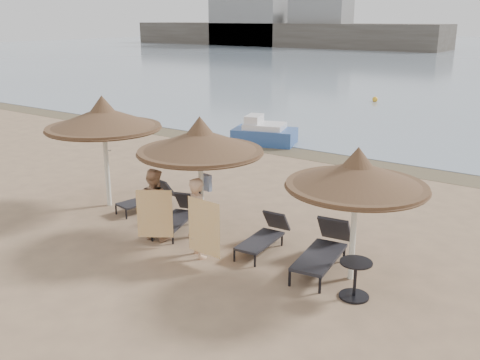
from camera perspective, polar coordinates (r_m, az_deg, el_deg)
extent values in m
plane|color=#9B7A5A|center=(12.08, -5.83, -7.55)|extent=(160.00, 160.00, 0.00)
cube|color=brown|center=(19.73, 12.27, 1.91)|extent=(200.00, 1.60, 0.01)
cube|color=#575048|center=(100.90, 4.03, 15.22)|extent=(60.00, 10.00, 4.00)
cube|color=gray|center=(101.88, 0.95, 17.52)|extent=(14.00, 6.00, 12.00)
cube|color=gray|center=(95.61, 8.54, 16.18)|extent=(10.00, 5.00, 8.00)
cylinder|color=white|center=(14.96, -14.02, 1.40)|extent=(0.13, 0.13, 2.23)
cone|color=brown|center=(14.67, -14.40, 6.47)|extent=(3.07, 3.07, 0.58)
cone|color=brown|center=(14.61, -14.50, 7.82)|extent=(0.74, 0.74, 0.48)
cylinder|color=brown|center=(14.72, -14.32, 5.42)|extent=(3.01, 3.01, 0.11)
cylinder|color=white|center=(12.49, -4.15, -1.48)|extent=(0.12, 0.12, 2.11)
cone|color=brown|center=(12.15, -4.28, 4.23)|extent=(2.91, 2.91, 0.55)
cone|color=brown|center=(12.08, -4.31, 5.76)|extent=(0.70, 0.70, 0.45)
cylinder|color=brown|center=(12.21, -4.25, 3.03)|extent=(2.85, 2.85, 0.10)
cylinder|color=white|center=(10.66, 11.98, -5.51)|extent=(0.11, 0.11, 1.97)
cone|color=brown|center=(10.27, 12.38, 0.65)|extent=(2.72, 2.72, 0.52)
cone|color=brown|center=(10.19, 12.49, 2.32)|extent=(0.66, 0.66, 0.42)
cylinder|color=brown|center=(10.34, 12.29, -0.65)|extent=(2.67, 2.67, 0.09)
cylinder|color=black|center=(14.51, -13.08, -3.12)|extent=(0.04, 0.04, 0.25)
cylinder|color=black|center=(14.11, -12.04, -3.63)|extent=(0.04, 0.04, 0.25)
cylinder|color=black|center=(15.13, -9.10, -2.05)|extent=(0.04, 0.04, 0.25)
cylinder|color=black|center=(14.75, -8.00, -2.50)|extent=(0.04, 0.04, 0.25)
cube|color=black|center=(14.59, -10.41, -2.22)|extent=(0.79, 1.40, 0.05)
cube|color=black|center=(14.94, -7.99, -0.79)|extent=(0.61, 0.47, 0.50)
cylinder|color=black|center=(12.64, -9.35, -5.91)|extent=(0.05, 0.05, 0.26)
cylinder|color=black|center=(12.42, -7.18, -6.23)|extent=(0.05, 0.05, 0.26)
cylinder|color=black|center=(13.73, -6.92, -3.92)|extent=(0.05, 0.05, 0.26)
cylinder|color=black|center=(13.53, -4.89, -4.17)|extent=(0.05, 0.05, 0.26)
cube|color=black|center=(13.06, -6.98, -4.30)|extent=(0.98, 1.51, 0.06)
cube|color=black|center=(13.68, -5.61, -2.24)|extent=(0.67, 0.55, 0.53)
cylinder|color=black|center=(11.49, -0.61, -8.10)|extent=(0.04, 0.04, 0.25)
cylinder|color=black|center=(11.26, 1.60, -8.66)|extent=(0.04, 0.04, 0.25)
cylinder|color=black|center=(12.49, 2.42, -6.00)|extent=(0.04, 0.04, 0.25)
cylinder|color=black|center=(12.28, 4.49, -6.46)|extent=(0.04, 0.04, 0.25)
cube|color=black|center=(11.85, 2.14, -6.51)|extent=(0.66, 1.39, 0.05)
cube|color=black|center=(12.42, 3.92, -4.34)|extent=(0.58, 0.42, 0.51)
cylinder|color=black|center=(10.55, 5.31, -10.45)|extent=(0.05, 0.05, 0.31)
cylinder|color=black|center=(10.36, 8.51, -11.10)|extent=(0.05, 0.05, 0.31)
cylinder|color=black|center=(11.85, 8.17, -7.35)|extent=(0.05, 0.05, 0.31)
cylinder|color=black|center=(11.68, 11.04, -7.86)|extent=(0.05, 0.05, 0.31)
cube|color=black|center=(11.06, 8.47, -8.12)|extent=(0.89, 1.72, 0.07)
cube|color=black|center=(11.81, 10.09, -5.15)|extent=(0.74, 0.55, 0.62)
cylinder|color=black|center=(10.40, 12.05, -12.02)|extent=(0.56, 0.56, 0.04)
cylinder|color=black|center=(10.25, 12.17, -10.35)|extent=(0.06, 0.06, 0.68)
cylinder|color=black|center=(10.09, 12.29, -8.58)|extent=(0.60, 0.60, 0.03)
imported|color=tan|center=(12.53, -9.18, -1.94)|extent=(0.98, 0.71, 1.97)
imported|color=tan|center=(11.44, -4.47, -3.36)|extent=(1.13, 1.00, 2.06)
cube|color=orange|center=(12.13, -9.09, -3.60)|extent=(0.68, 0.46, 1.13)
cube|color=orange|center=(11.12, -3.87, -5.07)|extent=(0.86, 0.06, 1.20)
cube|color=silver|center=(12.56, -3.66, -0.25)|extent=(0.32, 0.15, 0.39)
cube|color=black|center=(12.37, -4.62, -1.52)|extent=(0.24, 0.16, 0.32)
cube|color=#2B4F94|center=(22.07, 2.64, 4.69)|extent=(2.83, 2.15, 0.63)
cube|color=silver|center=(21.99, 2.65, 5.69)|extent=(1.89, 1.67, 0.28)
cube|color=silver|center=(22.06, 1.51, 6.43)|extent=(0.85, 1.15, 0.40)
sphere|color=#FAAE20|center=(34.25, 14.20, 8.34)|extent=(0.33, 0.33, 0.33)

